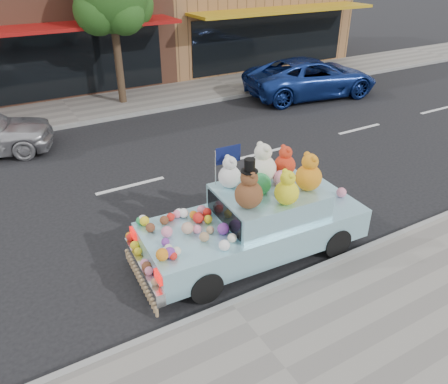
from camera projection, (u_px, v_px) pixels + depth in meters
ground at (131, 186)px, 11.12m from camera, size 120.00×120.00×0.00m
near_sidewalk at (285, 371)px, 6.18m from camera, size 60.00×3.00×0.12m
far_sidewalk at (71, 111)px, 16.01m from camera, size 60.00×3.00×0.12m
near_kerb at (231, 305)px, 7.31m from camera, size 60.00×0.12×0.13m
far_kerb at (81, 124)px, 14.87m from camera, size 60.00×0.12×0.13m
street_tree at (112, 1)px, 15.15m from camera, size 3.00×2.70×5.22m
car_blue at (311, 77)px, 17.55m from camera, size 5.71×3.27×1.50m
art_car at (256, 218)px, 8.31m from camera, size 4.57×1.97×2.27m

